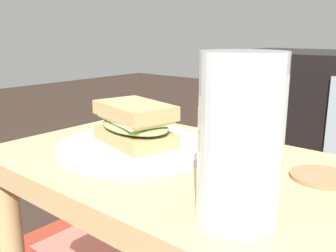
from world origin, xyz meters
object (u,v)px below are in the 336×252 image
(plate, at_px, (133,147))
(beer_glass, at_px, (240,143))
(sandwich_front, at_px, (133,124))
(coaster, at_px, (322,177))

(plate, height_order, beer_glass, beer_glass)
(sandwich_front, relative_size, beer_glass, 0.95)
(plate, height_order, sandwich_front, sandwich_front)
(beer_glass, bearing_deg, coaster, 79.14)
(coaster, bearing_deg, beer_glass, -100.86)
(sandwich_front, xyz_separation_m, beer_glass, (0.25, -0.10, 0.04))
(plate, distance_m, beer_glass, 0.27)
(beer_glass, height_order, coaster, beer_glass)
(plate, bearing_deg, beer_glass, -21.22)
(plate, bearing_deg, sandwich_front, -90.00)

